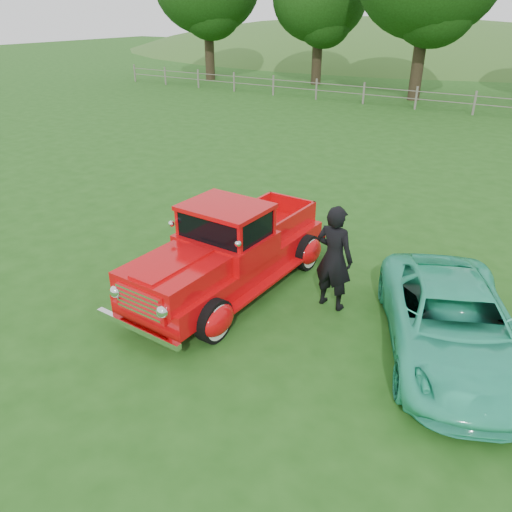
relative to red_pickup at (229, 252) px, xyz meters
The scene contains 6 objects.
ground 1.14m from the red_pickup, 65.09° to the right, with size 140.00×140.00×0.00m, color #1F5115.
distant_hills 59.08m from the red_pickup, 93.64° to the left, with size 116.00×60.00×18.00m.
fence_line 21.26m from the red_pickup, 89.07° to the left, with size 48.00×0.12×1.20m.
red_pickup is the anchor object (origin of this frame).
teal_sedan 4.17m from the red_pickup, ahead, with size 1.92×4.17×1.16m, color #32C89E.
man 2.03m from the red_pickup, 14.05° to the left, with size 0.72×0.47×1.98m, color black.
Camera 1 is at (4.72, -6.22, 5.01)m, focal length 35.00 mm.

